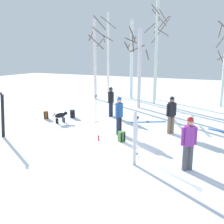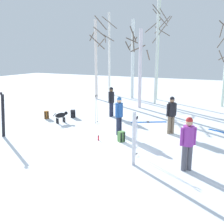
# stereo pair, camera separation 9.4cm
# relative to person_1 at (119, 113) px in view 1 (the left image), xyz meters

# --- Properties ---
(ground_plane) EXTENTS (60.00, 60.00, 0.00)m
(ground_plane) POSITION_rel_person_1_xyz_m (-0.14, -2.08, -0.98)
(ground_plane) COLOR white
(person_1) EXTENTS (0.34, 0.52, 1.72)m
(person_1) POSITION_rel_person_1_xyz_m (0.00, 0.00, 0.00)
(person_1) COLOR #1E2338
(person_1) RESTS_ON ground_plane
(person_2) EXTENTS (0.44, 0.35, 1.72)m
(person_2) POSITION_rel_person_1_xyz_m (3.39, -2.39, 0.00)
(person_2) COLOR #4C4C56
(person_2) RESTS_ON ground_plane
(person_3) EXTENTS (0.34, 0.52, 1.72)m
(person_3) POSITION_rel_person_1_xyz_m (-1.79, 2.89, 0.00)
(person_3) COLOR #1E2338
(person_3) RESTS_ON ground_plane
(person_4) EXTENTS (0.38, 0.42, 1.72)m
(person_4) POSITION_rel_person_1_xyz_m (2.08, 1.13, 0.00)
(person_4) COLOR #72604C
(person_4) RESTS_ON ground_plane
(dog) EXTENTS (0.45, 0.84, 0.57)m
(dog) POSITION_rel_person_1_xyz_m (-3.56, 0.47, -0.59)
(dog) COLOR black
(dog) RESTS_ON ground_plane
(ski_pair_planted_0) EXTENTS (0.14, 0.22, 1.98)m
(ski_pair_planted_0) POSITION_rel_person_1_xyz_m (-4.40, -2.49, 0.00)
(ski_pair_planted_0) COLOR black
(ski_pair_planted_0) RESTS_ON ground_plane
(ski_pair_planted_1) EXTENTS (0.09, 0.12, 1.79)m
(ski_pair_planted_1) POSITION_rel_person_1_xyz_m (1.76, -2.75, -0.09)
(ski_pair_planted_1) COLOR white
(ski_pair_planted_1) RESTS_ON ground_plane
(ski_pair_lying_0) EXTENTS (1.76, 1.09, 0.05)m
(ski_pair_lying_0) POSITION_rel_person_1_xyz_m (0.59, 2.57, -0.97)
(ski_pair_lying_0) COLOR blue
(ski_pair_lying_0) RESTS_ON ground_plane
(ski_poles_0) EXTENTS (0.07, 0.26, 1.51)m
(ski_poles_0) POSITION_rel_person_1_xyz_m (-1.82, 1.18, -0.18)
(ski_poles_0) COLOR #B2B2BC
(ski_poles_0) RESTS_ON ground_plane
(ski_poles_1) EXTENTS (0.07, 0.21, 1.46)m
(ski_poles_1) POSITION_rel_person_1_xyz_m (1.58, -2.01, -0.20)
(ski_poles_1) COLOR #B2B2BC
(ski_poles_1) RESTS_ON ground_plane
(backpack_0) EXTENTS (0.34, 0.35, 0.44)m
(backpack_0) POSITION_rel_person_1_xyz_m (-4.86, 0.83, -0.77)
(backpack_0) COLOR #99591E
(backpack_0) RESTS_ON ground_plane
(backpack_1) EXTENTS (0.33, 0.34, 0.44)m
(backpack_1) POSITION_rel_person_1_xyz_m (-3.65, 1.68, -0.77)
(backpack_1) COLOR black
(backpack_1) RESTS_ON ground_plane
(backpack_2) EXTENTS (0.34, 0.33, 0.44)m
(backpack_2) POSITION_rel_person_1_xyz_m (0.49, -0.86, -0.77)
(backpack_2) COLOR #4C7F3F
(backpack_2) RESTS_ON ground_plane
(water_bottle_0) EXTENTS (0.07, 0.07, 0.22)m
(water_bottle_0) POSITION_rel_person_1_xyz_m (-0.44, -1.14, -0.88)
(water_bottle_0) COLOR red
(water_bottle_0) RESTS_ON ground_plane
(birch_tree_0) EXTENTS (1.38, 1.01, 7.01)m
(birch_tree_0) POSITION_rel_person_1_xyz_m (-5.59, 10.28, 2.63)
(birch_tree_0) COLOR white
(birch_tree_0) RESTS_ON ground_plane
(birch_tree_1) EXTENTS (1.26, 1.55, 6.31)m
(birch_tree_1) POSITION_rel_person_1_xyz_m (-5.43, 7.65, 2.30)
(birch_tree_1) COLOR silver
(birch_tree_1) RESTS_ON ground_plane
(birch_tree_2) EXTENTS (1.26, 1.22, 6.18)m
(birch_tree_2) POSITION_rel_person_1_xyz_m (-2.97, 9.18, 2.19)
(birch_tree_2) COLOR silver
(birch_tree_2) RESTS_ON ground_plane
(birch_tree_3) EXTENTS (1.44, 1.57, 5.33)m
(birch_tree_3) POSITION_rel_person_1_xyz_m (-1.19, 5.95, 1.77)
(birch_tree_3) COLOR silver
(birch_tree_3) RESTS_ON ground_plane
(birch_tree_4) EXTENTS (1.50, 1.90, 7.63)m
(birch_tree_4) POSITION_rel_person_1_xyz_m (-1.02, 9.58, 3.03)
(birch_tree_4) COLOR silver
(birch_tree_4) RESTS_ON ground_plane
(birch_tree_5) EXTENTS (1.65, 1.27, 7.14)m
(birch_tree_5) POSITION_rel_person_1_xyz_m (-0.61, 7.74, 2.76)
(birch_tree_5) COLOR silver
(birch_tree_5) RESTS_ON ground_plane
(birch_tree_6) EXTENTS (1.10, 1.35, 5.68)m
(birch_tree_6) POSITION_rel_person_1_xyz_m (3.85, 8.76, 1.93)
(birch_tree_6) COLOR silver
(birch_tree_6) RESTS_ON ground_plane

